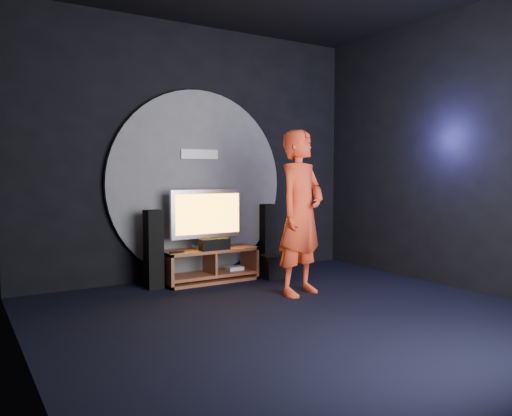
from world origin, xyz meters
The scene contains 13 objects.
floor centered at (0.00, 0.00, 0.00)m, with size 5.00×5.00×0.00m, color black.
back_wall centered at (0.00, 2.50, 1.75)m, with size 5.00×0.04×3.50m, color black.
left_wall centered at (-2.50, 0.00, 1.75)m, with size 0.04×5.00×3.50m, color black.
right_wall centered at (2.50, 0.00, 1.75)m, with size 0.04×5.00×3.50m, color black.
wall_disc_panel centered at (0.00, 2.44, 1.30)m, with size 2.60×0.11×2.60m.
media_console centered at (-0.01, 2.05, 0.20)m, with size 1.28×0.45×0.45m.
tv centered at (-0.02, 2.12, 0.88)m, with size 1.05×0.22×0.79m.
center_speaker centered at (-0.02, 1.90, 0.53)m, with size 0.40×0.15×0.15m, color black.
remote centered at (-0.54, 1.93, 0.46)m, with size 0.18×0.05×0.02m, color black.
tower_speaker_left centered at (-0.80, 2.06, 0.50)m, with size 0.20×0.22×1.00m, color black.
tower_speaker_right centered at (1.08, 2.35, 0.50)m, with size 0.20×0.22×1.00m, color black.
subwoofer centered at (0.83, 1.81, 0.16)m, with size 0.29×0.29×0.32m, color black.
player centered at (0.61, 0.86, 0.99)m, with size 0.72×0.47×1.97m, color red.
Camera 1 is at (-2.95, -3.93, 1.46)m, focal length 35.00 mm.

